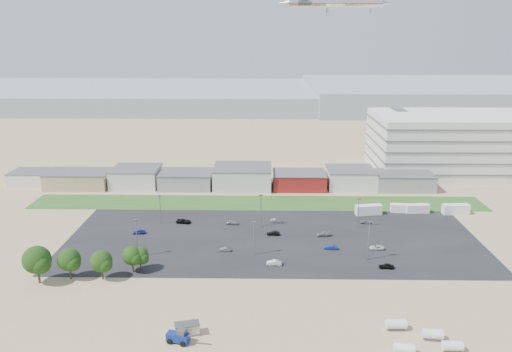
{
  "coord_description": "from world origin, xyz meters",
  "views": [
    {
      "loc": [
        2.42,
        -115.57,
        58.19
      ],
      "look_at": [
        0.05,
        22.0,
        18.53
      ],
      "focal_mm": 35.0,
      "sensor_mm": 36.0,
      "label": 1
    }
  ],
  "objects_px": {
    "parked_car_2": "(386,266)",
    "parked_car_11": "(276,221)",
    "parked_car_9": "(184,221)",
    "airliner": "(335,3)",
    "parked_car_0": "(377,247)",
    "parked_car_1": "(331,247)",
    "tree_far_left": "(37,263)",
    "parked_car_13": "(274,263)",
    "telehandler": "(178,336)",
    "parked_car_12": "(323,234)",
    "box_trailer_a": "(368,210)",
    "storage_tank_nw": "(396,324)",
    "portable_shed": "(187,329)",
    "parked_car_7": "(273,233)",
    "parked_car_8": "(366,222)",
    "parked_car_5": "(139,232)",
    "parked_car_4": "(225,249)",
    "parked_car_6": "(232,222)"
  },
  "relations": [
    {
      "from": "parked_car_2",
      "to": "airliner",
      "type": "bearing_deg",
      "value": -173.85
    },
    {
      "from": "parked_car_13",
      "to": "parked_car_7",
      "type": "bearing_deg",
      "value": -178.59
    },
    {
      "from": "parked_car_4",
      "to": "parked_car_8",
      "type": "xyz_separation_m",
      "value": [
        42.94,
        21.43,
        0.07
      ]
    },
    {
      "from": "parked_car_6",
      "to": "parked_car_12",
      "type": "bearing_deg",
      "value": -102.64
    },
    {
      "from": "parked_car_0",
      "to": "parked_car_1",
      "type": "bearing_deg",
      "value": -92.36
    },
    {
      "from": "airliner",
      "to": "parked_car_9",
      "type": "relative_size",
      "value": 10.24
    },
    {
      "from": "portable_shed",
      "to": "storage_tank_nw",
      "type": "relative_size",
      "value": 1.22
    },
    {
      "from": "tree_far_left",
      "to": "parked_car_5",
      "type": "bearing_deg",
      "value": 61.8
    },
    {
      "from": "parked_car_0",
      "to": "parked_car_13",
      "type": "relative_size",
      "value": 1.02
    },
    {
      "from": "telehandler",
      "to": "parked_car_12",
      "type": "height_order",
      "value": "telehandler"
    },
    {
      "from": "parked_car_5",
      "to": "parked_car_6",
      "type": "height_order",
      "value": "parked_car_5"
    },
    {
      "from": "airliner",
      "to": "parked_car_4",
      "type": "xyz_separation_m",
      "value": [
        -40.07,
        -94.15,
        -69.46
      ]
    },
    {
      "from": "parked_car_11",
      "to": "parked_car_1",
      "type": "bearing_deg",
      "value": -147.24
    },
    {
      "from": "parked_car_6",
      "to": "portable_shed",
      "type": "bearing_deg",
      "value": -179.6
    },
    {
      "from": "airliner",
      "to": "parked_car_1",
      "type": "relative_size",
      "value": 12.48
    },
    {
      "from": "tree_far_left",
      "to": "parked_car_0",
      "type": "xyz_separation_m",
      "value": [
        85.62,
        20.85,
        -4.81
      ]
    },
    {
      "from": "tree_far_left",
      "to": "parked_car_5",
      "type": "xyz_separation_m",
      "value": [
        16.57,
        30.89,
        -4.73
      ]
    },
    {
      "from": "parked_car_2",
      "to": "parked_car_9",
      "type": "xyz_separation_m",
      "value": [
        -56.93,
        30.6,
        -0.0
      ]
    },
    {
      "from": "parked_car_5",
      "to": "parked_car_12",
      "type": "height_order",
      "value": "parked_car_5"
    },
    {
      "from": "tree_far_left",
      "to": "storage_tank_nw",
      "type": "bearing_deg",
      "value": -12.65
    },
    {
      "from": "tree_far_left",
      "to": "parked_car_8",
      "type": "distance_m",
      "value": 95.45
    },
    {
      "from": "tree_far_left",
      "to": "parked_car_7",
      "type": "bearing_deg",
      "value": 28.16
    },
    {
      "from": "parked_car_2",
      "to": "parked_car_8",
      "type": "distance_m",
      "value": 31.2
    },
    {
      "from": "portable_shed",
      "to": "box_trailer_a",
      "type": "height_order",
      "value": "box_trailer_a"
    },
    {
      "from": "parked_car_0",
      "to": "parked_car_9",
      "type": "height_order",
      "value": "parked_car_9"
    },
    {
      "from": "box_trailer_a",
      "to": "parked_car_0",
      "type": "xyz_separation_m",
      "value": [
        -3.2,
        -27.92,
        -1.06
      ]
    },
    {
      "from": "portable_shed",
      "to": "parked_car_2",
      "type": "bearing_deg",
      "value": 18.18
    },
    {
      "from": "box_trailer_a",
      "to": "parked_car_2",
      "type": "xyz_separation_m",
      "value": [
        -3.25,
        -39.56,
        -0.98
      ]
    },
    {
      "from": "portable_shed",
      "to": "airliner",
      "type": "distance_m",
      "value": 156.99
    },
    {
      "from": "parked_car_12",
      "to": "parked_car_13",
      "type": "xyz_separation_m",
      "value": [
        -14.84,
        -19.39,
        0.03
      ]
    },
    {
      "from": "box_trailer_a",
      "to": "parked_car_4",
      "type": "distance_m",
      "value": 54.33
    },
    {
      "from": "parked_car_6",
      "to": "parked_car_12",
      "type": "height_order",
      "value": "parked_car_12"
    },
    {
      "from": "storage_tank_nw",
      "to": "parked_car_4",
      "type": "distance_m",
      "value": 52.94
    },
    {
      "from": "parked_car_4",
      "to": "parked_car_5",
      "type": "height_order",
      "value": "parked_car_5"
    },
    {
      "from": "storage_tank_nw",
      "to": "airliner",
      "type": "relative_size",
      "value": 0.09
    },
    {
      "from": "parked_car_11",
      "to": "airliner",
      "type": "bearing_deg",
      "value": -23.09
    },
    {
      "from": "airliner",
      "to": "parked_car_1",
      "type": "height_order",
      "value": "airliner"
    },
    {
      "from": "box_trailer_a",
      "to": "parked_car_12",
      "type": "relative_size",
      "value": 1.99
    },
    {
      "from": "airliner",
      "to": "parked_car_13",
      "type": "distance_m",
      "value": 126.51
    },
    {
      "from": "parked_car_2",
      "to": "parked_car_9",
      "type": "height_order",
      "value": "parked_car_2"
    },
    {
      "from": "parked_car_2",
      "to": "parked_car_7",
      "type": "xyz_separation_m",
      "value": [
        -28.65,
        21.26,
        -0.02
      ]
    },
    {
      "from": "parked_car_7",
      "to": "parked_car_8",
      "type": "relative_size",
      "value": 1.06
    },
    {
      "from": "box_trailer_a",
      "to": "airliner",
      "type": "relative_size",
      "value": 0.18
    },
    {
      "from": "parked_car_2",
      "to": "parked_car_11",
      "type": "bearing_deg",
      "value": -133.86
    },
    {
      "from": "tree_far_left",
      "to": "parked_car_5",
      "type": "distance_m",
      "value": 35.37
    },
    {
      "from": "tree_far_left",
      "to": "parked_car_13",
      "type": "distance_m",
      "value": 58.03
    },
    {
      "from": "storage_tank_nw",
      "to": "parked_car_2",
      "type": "xyz_separation_m",
      "value": [
        4.48,
        27.41,
        -0.57
      ]
    },
    {
      "from": "parked_car_11",
      "to": "parked_car_8",
      "type": "bearing_deg",
      "value": -94.42
    },
    {
      "from": "airliner",
      "to": "parked_car_6",
      "type": "distance_m",
      "value": 108.84
    },
    {
      "from": "storage_tank_nw",
      "to": "parked_car_5",
      "type": "height_order",
      "value": "storage_tank_nw"
    }
  ]
}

